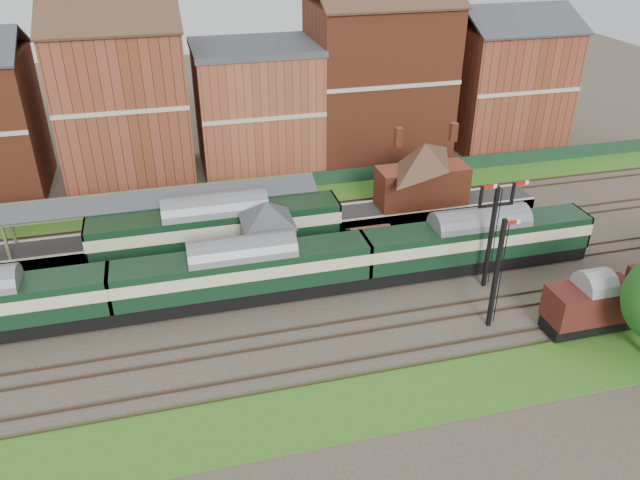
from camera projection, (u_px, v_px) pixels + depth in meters
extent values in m
plane|color=#473D33|center=(318.00, 290.00, 45.58)|extent=(160.00, 160.00, 0.00)
cube|color=#2D6619|center=(276.00, 199.00, 59.10)|extent=(90.00, 4.50, 0.06)
cube|color=#2D6619|center=(370.00, 403.00, 35.41)|extent=(90.00, 5.00, 0.06)
cube|color=#193823|center=(272.00, 184.00, 60.44)|extent=(90.00, 0.12, 1.50)
cube|color=#2D2D2D|center=(232.00, 231.00, 52.48)|extent=(55.00, 3.40, 1.00)
cube|color=#586E4E|center=(269.00, 259.00, 47.09)|extent=(3.40, 3.20, 2.40)
cube|color=#505A38|center=(268.00, 233.00, 46.02)|extent=(3.60, 3.40, 2.00)
pyramid|color=#383A3F|center=(267.00, 212.00, 45.14)|extent=(5.40, 5.40, 1.60)
cube|color=brown|center=(369.00, 247.00, 48.89)|extent=(3.00, 2.40, 2.20)
cube|color=#4C3323|center=(373.00, 235.00, 47.64)|extent=(3.20, 1.34, 0.79)
cube|color=#4C3323|center=(367.00, 227.00, 48.74)|extent=(3.20, 1.34, 0.79)
cube|color=brown|center=(422.00, 186.00, 55.13)|extent=(8.00, 3.00, 3.50)
pyramid|color=#4C3323|center=(424.00, 155.00, 53.74)|extent=(8.10, 8.10, 2.20)
cube|color=brown|center=(398.00, 153.00, 52.95)|extent=(0.60, 0.60, 1.60)
cube|color=brown|center=(452.00, 147.00, 54.05)|extent=(0.60, 0.60, 1.60)
cube|color=#505A38|center=(5.00, 240.00, 46.58)|extent=(0.22, 0.22, 3.40)
cube|color=#505A38|center=(286.00, 195.00, 53.61)|extent=(0.22, 0.22, 3.40)
cube|color=#383A3F|center=(153.00, 199.00, 48.37)|extent=(26.00, 1.99, 0.90)
cube|color=#383A3F|center=(152.00, 189.00, 49.98)|extent=(26.00, 1.99, 0.90)
cube|color=#505A38|center=(152.00, 190.00, 48.99)|extent=(26.00, 0.20, 0.20)
cube|color=black|center=(490.00, 238.00, 44.16)|extent=(0.25, 0.25, 8.00)
cube|color=black|center=(496.00, 205.00, 42.89)|extent=(2.60, 0.18, 0.18)
cube|color=#B2140F|center=(490.00, 187.00, 42.05)|extent=(1.10, 0.08, 0.25)
cube|color=#B2140F|center=(522.00, 183.00, 42.57)|extent=(1.10, 0.08, 0.25)
cube|color=black|center=(496.00, 275.00, 39.91)|extent=(0.25, 0.25, 8.00)
cube|color=#B2140F|center=(512.00, 222.00, 38.23)|extent=(1.10, 0.08, 0.25)
cube|color=brown|center=(124.00, 105.00, 60.22)|extent=(12.00, 10.00, 15.00)
cube|color=#985131|center=(257.00, 110.00, 63.81)|extent=(12.00, 10.00, 12.00)
cube|color=brown|center=(378.00, 82.00, 65.70)|extent=(14.00, 10.00, 16.00)
cube|color=brown|center=(504.00, 86.00, 69.72)|extent=(12.00, 10.00, 13.00)
cube|color=black|center=(245.00, 292.00, 44.06)|extent=(17.79, 2.49, 1.09)
cube|color=black|center=(243.00, 270.00, 43.17)|extent=(17.79, 2.77, 2.57)
cube|color=beige|center=(243.00, 266.00, 43.02)|extent=(17.81, 2.81, 0.89)
cube|color=slate|center=(242.00, 252.00, 42.48)|extent=(17.79, 2.77, 0.59)
cube|color=black|center=(474.00, 260.00, 47.97)|extent=(17.79, 2.49, 1.09)
cube|color=black|center=(477.00, 239.00, 47.08)|extent=(17.79, 2.77, 2.57)
cube|color=beige|center=(478.00, 235.00, 46.93)|extent=(17.81, 2.81, 0.89)
cube|color=slate|center=(480.00, 222.00, 46.39)|extent=(17.79, 2.77, 0.59)
cube|color=black|center=(218.00, 249.00, 49.29)|extent=(19.32, 2.70, 1.18)
cube|color=black|center=(216.00, 227.00, 48.33)|extent=(19.32, 3.01, 2.79)
cube|color=beige|center=(216.00, 223.00, 48.16)|extent=(19.34, 3.05, 0.97)
cube|color=slate|center=(215.00, 209.00, 47.57)|extent=(19.32, 3.01, 0.64)
cube|color=black|center=(585.00, 322.00, 41.19)|extent=(5.70, 2.10, 0.86)
cube|color=#4B1715|center=(590.00, 302.00, 40.43)|extent=(5.70, 2.47, 2.28)
cube|color=gray|center=(594.00, 286.00, 39.82)|extent=(5.70, 2.47, 0.42)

